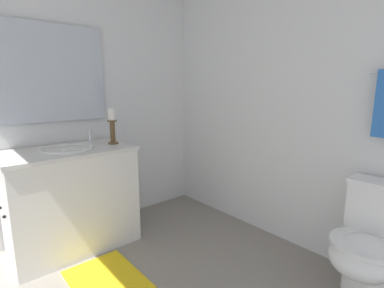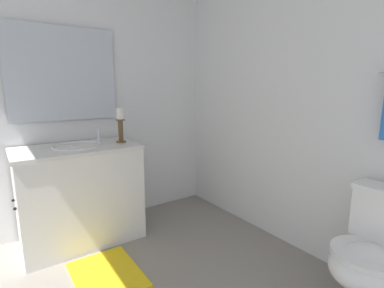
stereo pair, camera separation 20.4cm
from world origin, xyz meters
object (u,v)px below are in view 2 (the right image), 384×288
vanity_cabinet (80,194)px  bath_mat (107,275)px  toilet (372,255)px  sink_basin (77,151)px  mirror (63,74)px  candle_holder_tall (120,124)px

vanity_cabinet → bath_mat: 0.75m
bath_mat → toilet: bearing=44.2°
bath_mat → sink_basin: bearing=179.9°
vanity_cabinet → toilet: bearing=32.8°
toilet → bath_mat: bearing=-135.8°
vanity_cabinet → mirror: mirror is taller
mirror → bath_mat: mirror is taller
candle_holder_tall → bath_mat: candle_holder_tall is taller
vanity_cabinet → toilet: vanity_cabinet is taller
toilet → bath_mat: toilet is taller
vanity_cabinet → toilet: (1.85, 1.19, -0.06)m
mirror → vanity_cabinet: bearing=-0.0°
mirror → toilet: size_ratio=1.22×
sink_basin → toilet: bearing=32.8°
candle_holder_tall → mirror: bearing=-128.9°
vanity_cabinet → mirror: bearing=180.0°
vanity_cabinet → candle_holder_tall: size_ratio=3.24×
toilet → bath_mat: (-1.23, -1.19, -0.36)m
candle_holder_tall → toilet: 2.10m
vanity_cabinet → sink_basin: bearing=90.0°
bath_mat → candle_holder_tall: bearing=147.4°
vanity_cabinet → candle_holder_tall: (0.03, 0.38, 0.59)m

